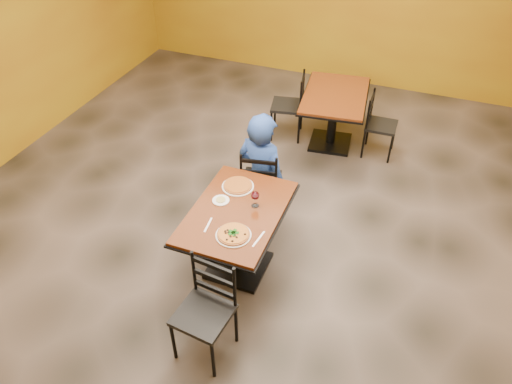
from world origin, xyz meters
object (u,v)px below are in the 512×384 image
at_px(chair_second_right, 381,126).
at_px(diner, 262,164).
at_px(chair_main_near, 203,315).
at_px(table_second, 334,108).
at_px(wine_glass, 255,198).
at_px(chair_second_left, 287,106).
at_px(plate_main, 233,235).
at_px(side_plate, 221,200).
at_px(plate_far, 238,186).
at_px(table_main, 237,226).
at_px(pizza_main, 233,234).
at_px(pizza_far, 238,185).
at_px(chair_main_far, 261,181).

distance_m(chair_second_right, diner, 1.90).
bearing_deg(chair_main_near, diner, 102.54).
relative_size(table_second, wine_glass, 7.13).
relative_size(chair_second_left, plate_main, 2.94).
bearing_deg(chair_second_right, chair_main_near, 165.58).
bearing_deg(chair_main_near, table_second, 93.05).
bearing_deg(side_plate, plate_far, 74.93).
height_order(chair_second_left, side_plate, chair_second_left).
bearing_deg(table_second, table_main, -96.64).
relative_size(table_second, plate_main, 4.14).
height_order(chair_second_right, wine_glass, wine_glass).
xyz_separation_m(diner, pizza_main, (0.21, -1.25, 0.16)).
height_order(chair_main_near, plate_far, chair_main_near).
height_order(chair_second_left, plate_far, chair_second_left).
xyz_separation_m(table_second, diner, (-0.40, -1.58, 0.06)).
relative_size(plate_main, pizza_far, 1.11).
relative_size(chair_main_far, wine_glass, 4.94).
height_order(table_second, diner, diner).
xyz_separation_m(diner, plate_main, (0.21, -1.25, 0.14)).
relative_size(chair_main_far, side_plate, 5.55).
bearing_deg(diner, chair_main_far, 119.66).
distance_m(table_main, table_second, 2.54).
bearing_deg(plate_far, side_plate, -105.07).
relative_size(chair_main_near, chair_second_right, 1.10).
height_order(chair_second_left, chair_second_right, chair_second_left).
bearing_deg(table_main, chair_second_right, 69.86).
height_order(pizza_far, wine_glass, wine_glass).
xyz_separation_m(table_second, pizza_far, (-0.42, -2.20, 0.22)).
xyz_separation_m(diner, side_plate, (-0.09, -0.87, 0.14)).
bearing_deg(table_main, side_plate, 158.76).
distance_m(chair_main_far, wine_glass, 0.87).
bearing_deg(chair_second_left, wine_glass, -0.55).
bearing_deg(wine_glass, side_plate, -171.67).
bearing_deg(plate_main, wine_glass, 85.81).
xyz_separation_m(chair_second_left, diner, (0.23, -1.58, 0.16)).
bearing_deg(chair_main_far, chair_main_near, 84.70).
xyz_separation_m(plate_main, plate_far, (-0.23, 0.64, 0.00)).
relative_size(chair_main_near, pizza_far, 3.29).
relative_size(chair_main_far, pizza_far, 3.17).
bearing_deg(table_main, diner, 96.47).
xyz_separation_m(table_main, chair_second_left, (-0.34, 2.52, -0.10)).
distance_m(diner, pizza_main, 1.28).
bearing_deg(table_second, side_plate, -101.25).
height_order(side_plate, wine_glass, wine_glass).
xyz_separation_m(chair_main_far, chair_second_left, (-0.25, 1.66, 0.01)).
xyz_separation_m(chair_second_right, plate_main, (-0.82, -2.83, 0.34)).
height_order(chair_main_far, pizza_main, chair_main_far).
bearing_deg(chair_main_far, chair_second_left, -92.81).
bearing_deg(chair_second_left, chair_main_far, -3.03).
bearing_deg(side_plate, chair_main_far, 82.42).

